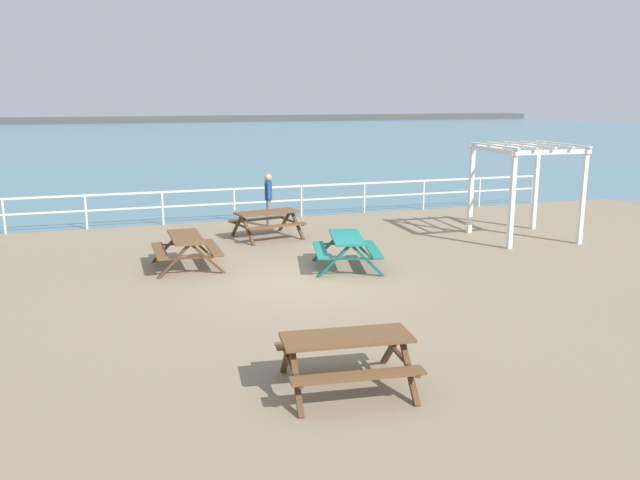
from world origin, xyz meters
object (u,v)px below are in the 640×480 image
visitor (268,197)px  picnic_table_near_left (347,244)px  picnic_table_far_right (347,349)px  picnic_table_near_right (267,218)px  picnic_table_mid_centre (186,244)px  lattice_pergola (526,169)px

visitor → picnic_table_near_left: bearing=107.1°
visitor → picnic_table_far_right: bearing=93.1°
picnic_table_near_right → visitor: size_ratio=1.25×
picnic_table_mid_centre → lattice_pergola: lattice_pergola is taller
picnic_table_mid_centre → visitor: visitor is taller
picnic_table_near_right → picnic_table_far_right: 10.21m
picnic_table_mid_centre → picnic_table_near_right: bearing=-44.4°
picnic_table_near_left → picnic_table_near_right: 4.06m
lattice_pergola → picnic_table_near_right: bearing=163.7°
picnic_table_mid_centre → visitor: 5.35m
picnic_table_near_right → picnic_table_mid_centre: 3.77m
picnic_table_near_right → visitor: visitor is taller
picnic_table_near_left → picnic_table_far_right: bearing=173.4°
picnic_table_near_left → visitor: (-0.52, 5.60, 0.36)m
picnic_table_near_right → lattice_pergola: 7.50m
visitor → lattice_pergola: size_ratio=0.61×
picnic_table_near_left → lattice_pergola: bearing=-61.0°
picnic_table_near_right → picnic_table_mid_centre: bearing=-146.5°
picnic_table_far_right → visitor: visitor is taller
picnic_table_mid_centre → lattice_pergola: bearing=-87.9°
visitor → lattice_pergola: lattice_pergola is taller
lattice_pergola → picnic_table_near_left: bearing=-162.9°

